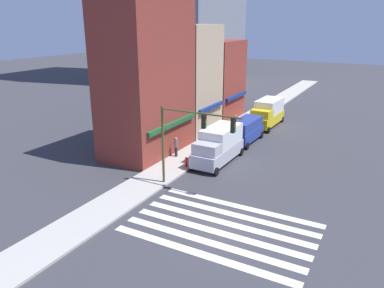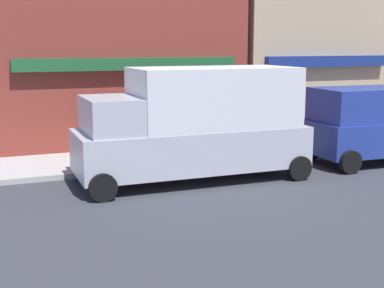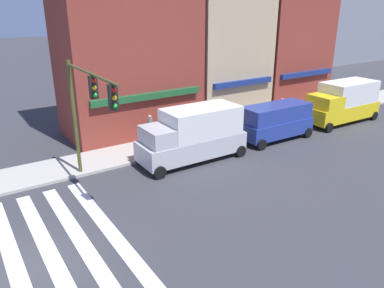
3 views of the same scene
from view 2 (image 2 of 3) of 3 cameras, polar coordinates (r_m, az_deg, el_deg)
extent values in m
cube|color=#1E592D|center=(17.92, -6.60, 8.47)|extent=(7.50, 0.30, 0.40)
cube|color=navy|center=(21.34, 14.33, 8.55)|extent=(5.37, 0.30, 0.40)
cube|color=#B7B7BC|center=(14.40, 0.00, -0.43)|extent=(6.22, 2.25, 1.10)
cube|color=silver|center=(14.44, 2.29, 5.01)|extent=(4.36, 2.24, 1.60)
cube|color=#B7B7BC|center=(13.64, -7.78, 3.11)|extent=(1.75, 2.10, 0.90)
cylinder|color=black|center=(14.83, -11.32, -2.49)|extent=(0.68, 0.22, 0.68)
cylinder|color=black|center=(12.73, -9.50, -4.60)|extent=(0.68, 0.22, 0.68)
cylinder|color=black|center=(16.62, 7.24, -0.95)|extent=(0.68, 0.22, 0.68)
cylinder|color=black|center=(14.78, 11.36, -2.54)|extent=(0.68, 0.22, 0.68)
cylinder|color=black|center=(17.45, 12.48, -0.57)|extent=(0.68, 0.22, 0.68)
cylinder|color=black|center=(15.87, 16.52, -1.86)|extent=(0.68, 0.22, 0.68)
cylinder|color=#23232D|center=(17.74, -6.60, 0.57)|extent=(0.26, 0.26, 0.85)
cylinder|color=slate|center=(17.62, -6.65, 3.05)|extent=(0.32, 0.32, 0.70)
sphere|color=tan|center=(17.57, -6.68, 4.54)|extent=(0.22, 0.22, 0.22)
cylinder|color=red|center=(15.41, -11.00, -1.47)|extent=(0.20, 0.20, 0.65)
sphere|color=red|center=(15.34, -11.05, -0.01)|extent=(0.24, 0.24, 0.24)
camera|label=1|loc=(23.63, -113.06, 15.68)|focal=35.00mm
camera|label=3|loc=(8.15, -146.24, 27.25)|focal=35.00mm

